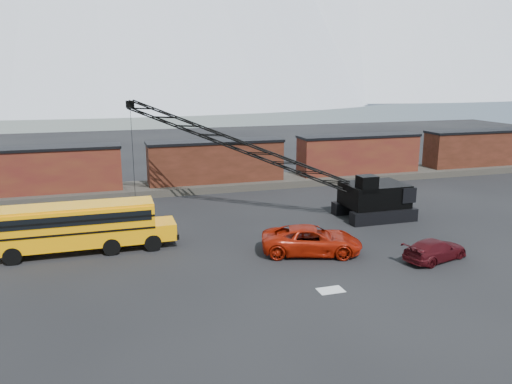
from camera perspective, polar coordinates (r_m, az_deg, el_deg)
ground at (r=30.75m, az=4.46°, el=-8.29°), size 160.00×160.00×0.00m
gravel_berm at (r=50.90m, az=-4.56°, el=0.86°), size 120.00×5.00×0.70m
boxcar_west_near at (r=49.61m, az=-22.98°, el=2.35°), size 13.70×3.10×4.17m
boxcar_mid at (r=50.44m, az=-4.61°, el=3.54°), size 13.70×3.10×4.17m
boxcar_east_near at (r=56.02m, az=11.63°, el=4.29°), size 13.70×3.10×4.17m
boxcar_east_far at (r=65.15m, az=24.15°, el=4.64°), size 13.70×3.10×4.17m
snow_patch at (r=27.56m, az=8.53°, el=-11.04°), size 1.40×0.90×0.02m
school_bus at (r=34.13m, az=-19.45°, el=-3.65°), size 11.65×2.65×3.19m
red_pickup at (r=32.44m, az=6.38°, el=-5.48°), size 7.03×4.79×1.79m
maroon_suv at (r=33.14m, az=19.79°, el=-6.23°), size 4.93×3.06×1.33m
crawler_crane at (r=40.98m, az=-1.76°, el=5.26°), size 21.42×12.19×9.32m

